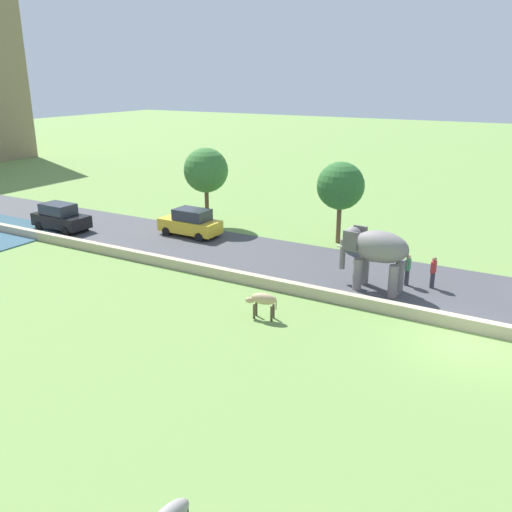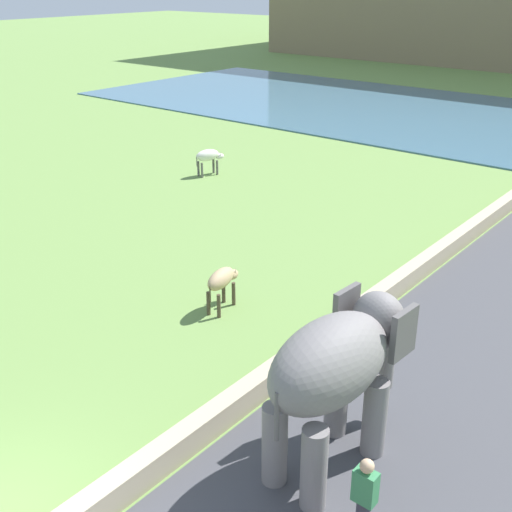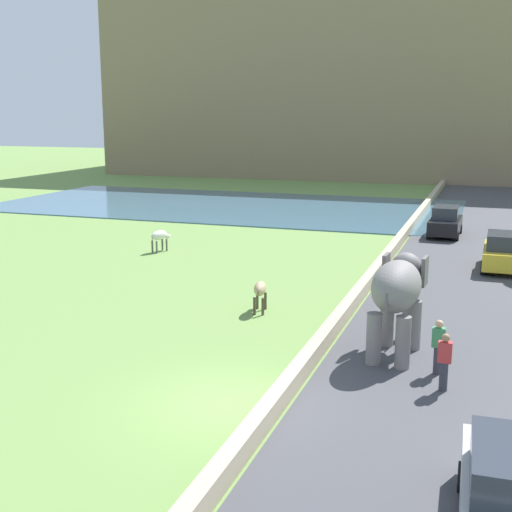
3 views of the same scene
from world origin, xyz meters
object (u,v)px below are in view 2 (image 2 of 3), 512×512
elephant (337,367)px  person_beside_elephant (364,500)px  cow_tan (222,280)px  cow_white (209,156)px

elephant → person_beside_elephant: 2.17m
person_beside_elephant → cow_tan: size_ratio=1.15×
elephant → person_beside_elephant: bearing=-43.1°
cow_white → cow_tan: bearing=-45.5°
person_beside_elephant → elephant: bearing=136.9°
elephant → cow_tan: bearing=150.3°
person_beside_elephant → cow_white: 20.14m
person_beside_elephant → cow_tan: bearing=147.3°
person_beside_elephant → cow_white: (-15.32, 13.08, -0.04)m
elephant → person_beside_elephant: (1.33, -1.25, -1.16)m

